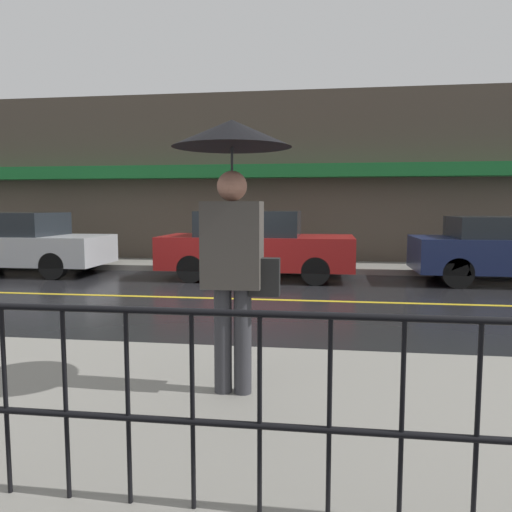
% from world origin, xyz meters
% --- Properties ---
extents(ground_plane, '(80.00, 80.00, 0.00)m').
position_xyz_m(ground_plane, '(0.00, 0.00, 0.00)').
color(ground_plane, black).
extents(sidewalk_near, '(28.00, 3.15, 0.15)m').
position_xyz_m(sidewalk_near, '(0.00, -5.05, 0.07)').
color(sidewalk_near, gray).
rests_on(sidewalk_near, ground_plane).
extents(sidewalk_far, '(28.00, 1.72, 0.15)m').
position_xyz_m(sidewalk_far, '(0.00, 4.34, 0.07)').
color(sidewalk_far, gray).
rests_on(sidewalk_far, ground_plane).
extents(lane_marking, '(25.20, 0.12, 0.01)m').
position_xyz_m(lane_marking, '(0.00, 0.00, 0.00)').
color(lane_marking, gold).
rests_on(lane_marking, ground_plane).
extents(building_storefront, '(28.00, 0.85, 4.79)m').
position_xyz_m(building_storefront, '(0.00, 5.32, 2.41)').
color(building_storefront, '#4C4238').
rests_on(building_storefront, ground_plane).
extents(pedestrian, '(0.93, 0.93, 2.18)m').
position_xyz_m(pedestrian, '(1.41, -4.80, 1.76)').
color(pedestrian, '#333338').
rests_on(pedestrian, sidewalk_near).
extents(car_silver, '(4.29, 1.80, 1.50)m').
position_xyz_m(car_silver, '(-5.33, 2.55, 0.76)').
color(car_silver, '#B2B5BA').
rests_on(car_silver, ground_plane).
extents(car_red, '(4.33, 1.81, 1.54)m').
position_xyz_m(car_red, '(0.55, 2.55, 0.77)').
color(car_red, maroon).
rests_on(car_red, ground_plane).
extents(car_navy, '(3.90, 1.78, 1.43)m').
position_xyz_m(car_navy, '(5.96, 2.55, 0.74)').
color(car_navy, '#19234C').
rests_on(car_navy, ground_plane).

